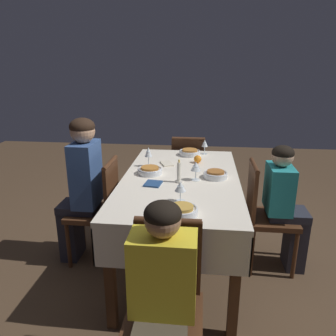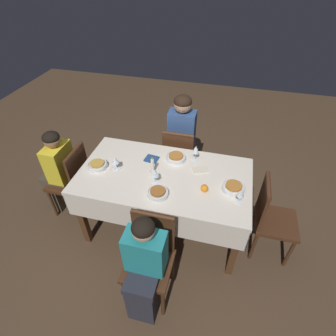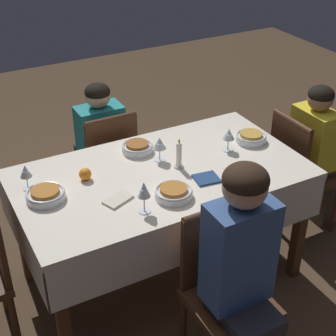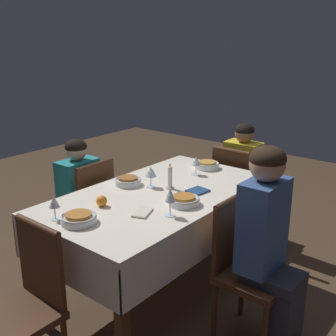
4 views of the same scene
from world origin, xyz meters
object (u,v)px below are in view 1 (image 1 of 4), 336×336
object	(u,v)px
wine_glass_east	(180,187)
wine_glass_west	(205,144)
chair_north	(264,211)
napkin_red_folded	(153,184)
bowl_east	(182,210)
bowl_north	(215,174)
wine_glass_south	(148,153)
bowl_west	(190,152)
chair_east	(165,298)
person_adult_denim	(81,183)
wine_glass_north	(196,167)
person_child_teal	(285,203)
chair_south	(100,206)
dining_table	(181,189)
napkin_spare_side	(167,164)
bowl_south	(150,170)
orange_fruit	(198,159)
chair_west	(188,170)
candle_centerpiece	(179,173)
person_child_yellow	(161,305)

from	to	relation	value
wine_glass_east	wine_glass_west	size ratio (longest dim) A/B	0.98
chair_north	napkin_red_folded	bearing A→B (deg)	105.54
bowl_east	bowl_north	bearing A→B (deg)	162.16
wine_glass_south	bowl_west	size ratio (longest dim) A/B	0.85
chair_east	bowl_east	distance (m)	0.49
person_adult_denim	wine_glass_east	world-z (taller)	person_adult_denim
wine_glass_north	person_child_teal	bearing A→B (deg)	98.98
wine_glass_north	bowl_west	world-z (taller)	wine_glass_north
wine_glass_north	napkin_red_folded	distance (m)	0.34
person_adult_denim	bowl_west	size ratio (longest dim) A/B	6.07
chair_south	napkin_red_folded	bearing A→B (deg)	68.63
dining_table	napkin_spare_side	size ratio (longest dim) A/B	9.55
bowl_south	orange_fruit	size ratio (longest dim) A/B	2.90
wine_glass_east	napkin_spare_side	xyz separation A→B (m)	(-0.77, -0.17, -0.09)
napkin_spare_side	bowl_west	bearing A→B (deg)	149.76
dining_table	chair_west	world-z (taller)	chair_west
candle_centerpiece	wine_glass_east	bearing A→B (deg)	5.80
person_child_teal	napkin_red_folded	bearing A→B (deg)	103.23
chair_south	wine_glass_south	world-z (taller)	wine_glass_south
bowl_east	bowl_north	world-z (taller)	same
chair_north	person_adult_denim	world-z (taller)	person_adult_denim
person_adult_denim	wine_glass_west	world-z (taller)	person_adult_denim
dining_table	bowl_east	world-z (taller)	bowl_east
chair_south	napkin_spare_side	xyz separation A→B (m)	(-0.31, 0.52, 0.29)
wine_glass_north	napkin_red_folded	size ratio (longest dim) A/B	1.01
wine_glass_east	candle_centerpiece	world-z (taller)	candle_centerpiece
chair_east	wine_glass_south	distance (m)	1.35
wine_glass_north	chair_north	bearing A→B (deg)	101.47
chair_east	napkin_red_folded	bearing A→B (deg)	102.50
dining_table	bowl_west	size ratio (longest dim) A/B	8.04
chair_east	chair_west	world-z (taller)	same
chair_south	candle_centerpiece	distance (m)	0.75
chair_east	person_child_teal	xyz separation A→B (m)	(-1.07, 0.81, 0.08)
dining_table	bowl_south	bearing A→B (deg)	-103.04
wine_glass_south	bowl_west	world-z (taller)	wine_glass_south
dining_table	bowl_north	world-z (taller)	bowl_north
chair_south	chair_east	world-z (taller)	same
bowl_north	orange_fruit	size ratio (longest dim) A/B	2.71
wine_glass_east	candle_centerpiece	xyz separation A→B (m)	(-0.35, -0.04, -0.03)
person_adult_denim	wine_glass_east	distance (m)	0.97
chair_east	person_adult_denim	bearing A→B (deg)	127.97
chair_south	chair_north	bearing A→B (deg)	92.20
person_child_yellow	bowl_west	bearing A→B (deg)	88.69
wine_glass_east	candle_centerpiece	size ratio (longest dim) A/B	0.77
chair_north	chair_south	bearing A→B (deg)	92.20
chair_north	wine_glass_west	bearing A→B (deg)	37.58
chair_south	person_adult_denim	distance (m)	0.24
bowl_north	person_child_teal	bearing A→B (deg)	94.40
chair_west	bowl_east	bearing A→B (deg)	91.34
bowl_west	dining_table	bearing A→B (deg)	-3.63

